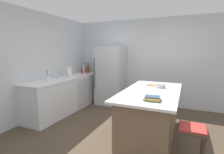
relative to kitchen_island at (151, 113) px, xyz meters
The scene contains 18 objects.
ground_plane 0.62m from the kitchen_island, 152.16° to the right, with size 7.20×7.20×0.00m, color #4C3D2D.
wall_rear 2.25m from the kitchen_island, 100.07° to the left, with size 6.00×0.10×2.60m, color silver.
wall_left 2.94m from the kitchen_island, behind, with size 0.10×6.00×2.60m, color silver.
counter_run_left 2.51m from the kitchen_island, 166.48° to the left, with size 0.68×2.67×0.93m.
kitchen_island is the anchor object (origin of this frame).
refrigerator 2.30m from the kitchen_island, 133.84° to the left, with size 0.81×0.79×1.79m.
bar_stool 0.99m from the kitchen_island, 45.06° to the right, with size 0.36×0.36×0.62m.
sink_faucet 2.58m from the kitchen_island, behind, with size 0.15×0.05×0.30m.
flower_vase 2.47m from the kitchen_island, behind, with size 0.09×0.09×0.30m.
paper_towel_roll 2.55m from the kitchen_island, 164.66° to the left, with size 0.14×0.14×0.31m.
gin_bottle 3.13m from the kitchen_island, 143.83° to the left, with size 0.08×0.08×0.31m.
vinegar_bottle 3.09m from the kitchen_island, 145.77° to the left, with size 0.06×0.06×0.24m.
whiskey_bottle 2.95m from the kitchen_island, 145.99° to the left, with size 0.09×0.09×0.32m.
soda_bottle 2.98m from the kitchen_island, 148.83° to the left, with size 0.07×0.07×0.31m.
hot_sauce_bottle 2.94m from the kitchen_island, 150.23° to the left, with size 0.05×0.05×0.23m.
cookbook_stack 0.82m from the kitchen_island, 78.12° to the right, with size 0.26×0.18×0.07m.
mixing_bowl 0.61m from the kitchen_island, 72.23° to the left, with size 0.21×0.21×0.08m.
cutting_board 0.67m from the kitchen_island, 90.56° to the left, with size 0.35×0.23×0.02m.
Camera 1 is at (0.94, -2.94, 1.65)m, focal length 27.17 mm.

